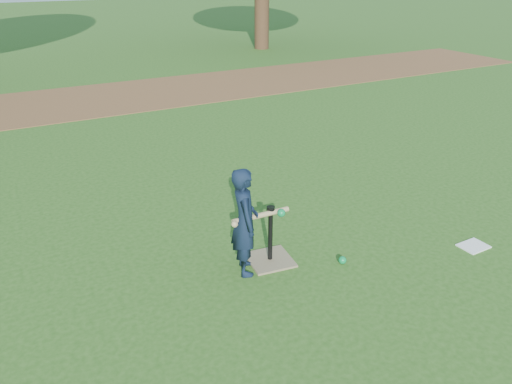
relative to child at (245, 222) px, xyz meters
name	(u,v)px	position (x,y,z in m)	size (l,w,h in m)	color
ground	(275,259)	(0.36, 0.04, -0.54)	(80.00, 80.00, 0.00)	#285116
dirt_strip	(105,98)	(0.36, 7.54, -0.54)	(24.00, 3.00, 0.01)	brown
child	(245,222)	(0.00, 0.00, 0.00)	(0.40, 0.26, 1.08)	black
wiffle_ball_ground	(342,260)	(0.92, -0.36, -0.50)	(0.08, 0.08, 0.08)	#0B8241
clipboard	(473,246)	(2.36, -0.77, -0.54)	(0.30, 0.23, 0.01)	white
batting_tee	(270,251)	(0.30, 0.03, -0.43)	(0.48, 0.48, 0.61)	#887556
swing_action	(263,216)	(0.19, -0.01, 0.02)	(0.63, 0.13, 0.08)	tan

